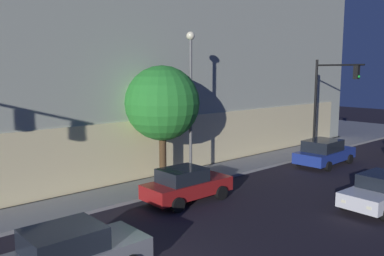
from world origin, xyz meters
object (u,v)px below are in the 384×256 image
at_px(sidewalk_tree, 162,103).
at_px(car_blue, 324,152).
at_px(car_red, 186,184).
at_px(modern_building, 104,48).
at_px(car_white, 381,191).
at_px(street_lamp_sidewalk, 191,89).
at_px(car_grey, 72,253).
at_px(traffic_light_far_corner, 329,92).

bearing_deg(sidewalk_tree, car_blue, -18.71).
distance_m(car_red, car_blue, 11.58).
relative_size(modern_building, car_blue, 6.79).
bearing_deg(car_white, car_blue, 46.43).
height_order(street_lamp_sidewalk, car_blue, street_lamp_sidewalk).
bearing_deg(car_red, car_grey, -156.30).
relative_size(car_grey, car_red, 1.00).
height_order(sidewalk_tree, car_white, sidewalk_tree).
relative_size(traffic_light_far_corner, car_red, 1.56).
bearing_deg(car_white, modern_building, 89.64).
bearing_deg(street_lamp_sidewalk, car_white, -68.24).
relative_size(sidewalk_tree, car_grey, 1.44).
distance_m(modern_building, car_blue, 20.05).
bearing_deg(traffic_light_far_corner, car_blue, -152.73).
bearing_deg(modern_building, car_blue, -72.38).
relative_size(traffic_light_far_corner, car_blue, 1.39).
distance_m(modern_building, car_white, 25.02).
distance_m(modern_building, car_grey, 25.45).
bearing_deg(car_grey, traffic_light_far_corner, 11.03).
xyz_separation_m(car_grey, car_white, (12.94, -3.35, -0.03)).
height_order(street_lamp_sidewalk, sidewalk_tree, street_lamp_sidewalk).
bearing_deg(car_white, street_lamp_sidewalk, 111.76).
distance_m(street_lamp_sidewalk, car_grey, 11.71).
bearing_deg(street_lamp_sidewalk, modern_building, 76.57).
bearing_deg(car_blue, sidewalk_tree, 161.29).
xyz_separation_m(modern_building, car_red, (-5.91, -17.45, -7.20)).
bearing_deg(car_blue, street_lamp_sidewalk, 164.27).
bearing_deg(car_red, traffic_light_far_corner, 4.16).
distance_m(traffic_light_far_corner, sidewalk_tree, 13.43).
xyz_separation_m(modern_building, car_grey, (-13.09, -20.61, -7.20)).
xyz_separation_m(sidewalk_tree, car_red, (-1.09, -3.17, -3.55)).
distance_m(traffic_light_far_corner, car_grey, 22.25).
xyz_separation_m(street_lamp_sidewalk, car_grey, (-9.45, -5.39, -4.33)).
height_order(car_red, car_white, car_red).
xyz_separation_m(traffic_light_far_corner, car_white, (-8.59, -7.54, -3.79)).
bearing_deg(traffic_light_far_corner, car_red, -175.84).
bearing_deg(street_lamp_sidewalk, sidewalk_tree, 141.78).
bearing_deg(street_lamp_sidewalk, traffic_light_far_corner, -5.63).
bearing_deg(car_white, car_grey, 165.50).
bearing_deg(car_red, sidewalk_tree, 71.04).
relative_size(car_red, car_white, 1.03).
xyz_separation_m(modern_building, car_blue, (5.67, -17.84, -7.18)).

